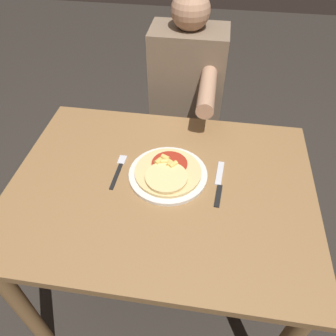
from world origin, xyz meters
name	(u,v)px	position (x,y,z in m)	size (l,w,h in m)	color
ground_plane	(163,283)	(0.00, 0.00, 0.00)	(8.00, 8.00, 0.00)	#2D2823
dining_table	(162,207)	(0.00, 0.00, 0.64)	(1.08, 0.82, 0.77)	olive
plate	(168,174)	(0.02, 0.05, 0.78)	(0.29, 0.29, 0.01)	silver
pizza	(168,172)	(0.02, 0.04, 0.79)	(0.24, 0.24, 0.04)	#DBBC7A
fork	(119,169)	(-0.17, 0.05, 0.77)	(0.03, 0.18, 0.00)	black
knife	(219,184)	(0.20, 0.03, 0.77)	(0.03, 0.22, 0.00)	black
person_diner	(187,98)	(0.02, 0.67, 0.70)	(0.35, 0.52, 1.21)	#2D2D38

